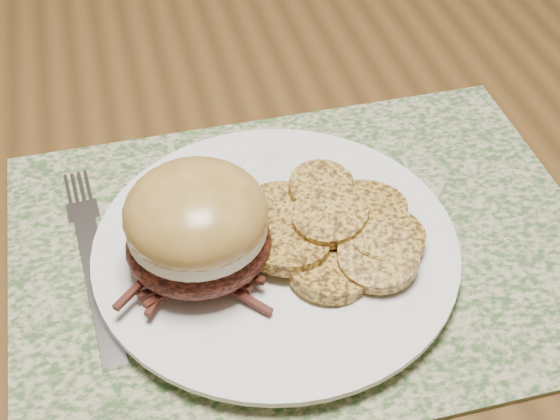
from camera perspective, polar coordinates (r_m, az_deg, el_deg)
The scene contains 6 objects.
dining_table at distance 0.71m, azimuth -9.26°, elevation -3.99°, with size 1.50×0.90×0.75m.
placemat at distance 0.61m, azimuth 1.90°, elevation -2.84°, with size 0.45×0.33×0.00m, color #39562C.
dinner_plate at distance 0.59m, azimuth -0.30°, elevation -2.97°, with size 0.26×0.26×0.02m, color white.
pork_sandwich at distance 0.55m, azimuth -6.09°, elevation -1.18°, with size 0.11×0.11×0.08m.
roasted_potatoes at distance 0.58m, azimuth 4.08°, elevation -1.44°, with size 0.16×0.15×0.03m.
fork at distance 0.61m, azimuth -13.52°, elevation -3.41°, with size 0.03×0.21×0.00m.
Camera 1 is at (-0.00, -0.48, 1.20)m, focal length 50.00 mm.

